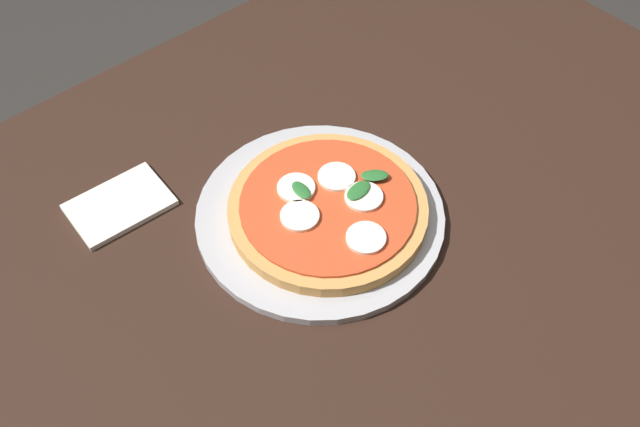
% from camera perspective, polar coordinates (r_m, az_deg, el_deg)
% --- Properties ---
extents(dining_table, '(1.47, 0.93, 0.76)m').
position_cam_1_polar(dining_table, '(1.03, -2.23, -6.30)').
color(dining_table, black).
rests_on(dining_table, ground_plane).
extents(serving_tray, '(0.33, 0.33, 0.01)m').
position_cam_1_polar(serving_tray, '(0.97, 0.00, -0.15)').
color(serving_tray, '#B2B2B7').
rests_on(serving_tray, dining_table).
extents(pizza, '(0.26, 0.26, 0.03)m').
position_cam_1_polar(pizza, '(0.96, 0.63, 0.42)').
color(pizza, tan).
rests_on(pizza, serving_tray).
extents(napkin, '(0.13, 0.10, 0.01)m').
position_cam_1_polar(napkin, '(1.02, -15.23, 0.65)').
color(napkin, white).
rests_on(napkin, dining_table).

